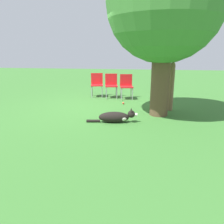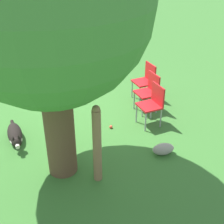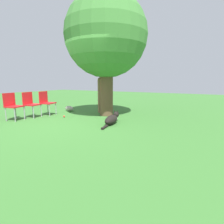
% 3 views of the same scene
% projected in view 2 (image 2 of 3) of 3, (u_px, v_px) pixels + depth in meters
% --- Properties ---
extents(ground_plane, '(30.00, 30.00, 0.00)m').
position_uv_depth(ground_plane, '(78.00, 119.00, 6.79)').
color(ground_plane, '#38702D').
extents(oak_tree, '(2.84, 2.84, 4.21)m').
position_uv_depth(oak_tree, '(47.00, 3.00, 3.98)').
color(oak_tree, brown).
rests_on(oak_tree, ground_plane).
extents(dog, '(0.38, 1.23, 0.36)m').
position_uv_depth(dog, '(15.00, 135.00, 6.02)').
color(dog, black).
rests_on(dog, ground_plane).
extents(fence_post, '(0.14, 0.14, 1.38)m').
position_uv_depth(fence_post, '(97.00, 144.00, 4.82)').
color(fence_post, '#846647').
rests_on(fence_post, ground_plane).
extents(red_chair_0, '(0.50, 0.52, 0.88)m').
position_uv_depth(red_chair_0, '(146.00, 79.00, 7.38)').
color(red_chair_0, red).
rests_on(red_chair_0, ground_plane).
extents(red_chair_1, '(0.50, 0.52, 0.88)m').
position_uv_depth(red_chair_1, '(149.00, 90.00, 6.88)').
color(red_chair_1, red).
rests_on(red_chair_1, ground_plane).
extents(red_chair_2, '(0.50, 0.52, 0.88)m').
position_uv_depth(red_chair_2, '(153.00, 102.00, 6.38)').
color(red_chair_2, red).
rests_on(red_chair_2, ground_plane).
extents(tennis_ball, '(0.07, 0.07, 0.07)m').
position_uv_depth(tennis_ball, '(111.00, 127.00, 6.46)').
color(tennis_ball, '#E54C33').
rests_on(tennis_ball, ground_plane).
extents(garden_rock, '(0.40, 0.22, 0.22)m').
position_uv_depth(garden_rock, '(163.00, 149.00, 5.68)').
color(garden_rock, gray).
rests_on(garden_rock, ground_plane).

